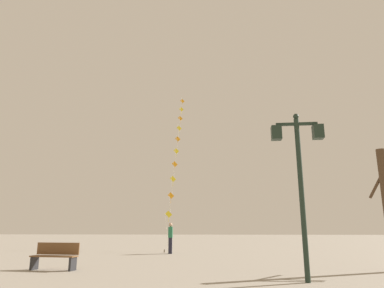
# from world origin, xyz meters

# --- Properties ---
(ground_plane) EXTENTS (160.00, 160.00, 0.00)m
(ground_plane) POSITION_xyz_m (0.00, 20.00, 0.00)
(ground_plane) COLOR gray
(twin_lantern_lamp_post) EXTENTS (1.44, 0.28, 4.57)m
(twin_lantern_lamp_post) POSITION_xyz_m (2.73, 9.84, 3.18)
(twin_lantern_lamp_post) COLOR #1E2D23
(twin_lantern_lamp_post) RESTS_ON ground_plane
(kite_train) EXTENTS (1.07, 13.21, 14.82)m
(kite_train) POSITION_xyz_m (-3.52, 28.63, 7.82)
(kite_train) COLOR brown
(kite_train) RESTS_ON ground_plane
(kite_flyer) EXTENTS (0.28, 0.62, 1.71)m
(kite_flyer) POSITION_xyz_m (-2.62, 20.57, 0.90)
(kite_flyer) COLOR #1E1E2D
(kite_flyer) RESTS_ON ground_plane
(park_bench) EXTENTS (1.64, 0.61, 0.89)m
(park_bench) POSITION_xyz_m (-5.18, 11.95, 0.45)
(park_bench) COLOR brown
(park_bench) RESTS_ON ground_plane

